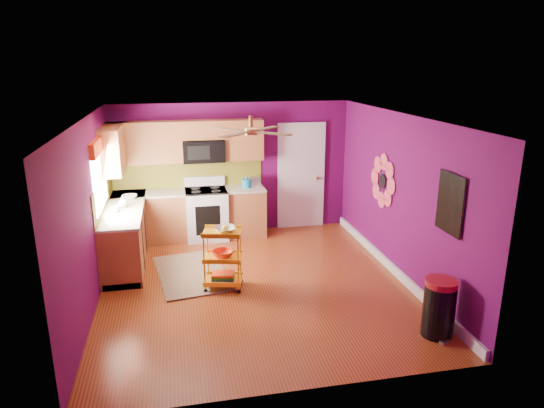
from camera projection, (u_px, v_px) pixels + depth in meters
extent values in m
plane|color=maroon|center=(255.00, 284.00, 7.30)|extent=(5.00, 5.00, 0.00)
cube|color=#590A4E|center=(233.00, 169.00, 9.29)|extent=(4.50, 0.04, 2.50)
cube|color=#590A4E|center=(298.00, 279.00, 4.60)|extent=(4.50, 0.04, 2.50)
cube|color=#590A4E|center=(89.00, 215.00, 6.51)|extent=(0.04, 5.00, 2.50)
cube|color=#590A4E|center=(400.00, 197.00, 7.38)|extent=(0.04, 5.00, 2.50)
cube|color=silver|center=(253.00, 117.00, 6.59)|extent=(4.50, 5.00, 0.04)
cube|color=white|center=(392.00, 268.00, 7.71)|extent=(0.05, 4.90, 0.14)
cube|color=brown|center=(126.00, 235.00, 8.07)|extent=(0.60, 2.30, 0.90)
cube|color=brown|center=(191.00, 216.00, 9.08)|extent=(2.80, 0.60, 0.90)
cube|color=beige|center=(123.00, 208.00, 7.93)|extent=(0.63, 2.30, 0.04)
cube|color=beige|center=(189.00, 191.00, 8.94)|extent=(2.80, 0.63, 0.04)
cube|color=black|center=(128.00, 257.00, 8.18)|extent=(0.54, 2.30, 0.10)
cube|color=black|center=(192.00, 236.00, 9.19)|extent=(2.80, 0.54, 0.10)
cube|color=white|center=(207.00, 215.00, 9.10)|extent=(0.76, 0.66, 0.92)
cube|color=black|center=(206.00, 191.00, 8.97)|extent=(0.76, 0.62, 0.03)
cube|color=white|center=(204.00, 181.00, 9.20)|extent=(0.76, 0.06, 0.18)
cube|color=black|center=(208.00, 220.00, 8.80)|extent=(0.45, 0.02, 0.55)
cube|color=brown|center=(145.00, 143.00, 8.67)|extent=(1.32, 0.33, 0.75)
cube|color=brown|center=(243.00, 140.00, 9.01)|extent=(0.72, 0.33, 0.75)
cube|color=brown|center=(203.00, 130.00, 8.81)|extent=(0.76, 0.33, 0.34)
cube|color=brown|center=(113.00, 148.00, 8.12)|extent=(0.33, 1.30, 0.75)
cube|color=black|center=(204.00, 151.00, 8.88)|extent=(0.76, 0.38, 0.40)
cube|color=#686117|center=(188.00, 173.00, 9.14)|extent=(2.80, 0.01, 0.51)
cube|color=#686117|center=(103.00, 193.00, 7.80)|extent=(0.01, 2.30, 0.51)
cube|color=white|center=(99.00, 176.00, 7.42)|extent=(0.03, 1.20, 1.00)
cube|color=#F84416|center=(98.00, 145.00, 7.29)|extent=(0.08, 1.35, 0.22)
cube|color=white|center=(301.00, 177.00, 9.59)|extent=(0.85, 0.04, 2.05)
cube|color=white|center=(301.00, 177.00, 9.57)|extent=(0.95, 0.02, 2.15)
sphere|color=#BF8C3F|center=(317.00, 178.00, 9.61)|extent=(0.07, 0.07, 0.07)
cylinder|color=black|center=(383.00, 181.00, 7.91)|extent=(0.01, 0.24, 0.24)
cube|color=#18719F|center=(451.00, 203.00, 5.97)|extent=(0.03, 0.52, 0.72)
cube|color=black|center=(450.00, 204.00, 5.97)|extent=(0.01, 0.56, 0.76)
cylinder|color=#BF8C3F|center=(251.00, 121.00, 6.80)|extent=(0.06, 0.06, 0.16)
cylinder|color=#BF8C3F|center=(251.00, 131.00, 6.84)|extent=(0.20, 0.20, 0.08)
cube|color=#4C2D19|center=(266.00, 128.00, 7.14)|extent=(0.47, 0.47, 0.01)
cube|color=#4C2D19|center=(230.00, 129.00, 7.04)|extent=(0.47, 0.47, 0.01)
cube|color=#4C2D19|center=(235.00, 135.00, 6.53)|extent=(0.47, 0.47, 0.01)
cube|color=#4C2D19|center=(274.00, 134.00, 6.64)|extent=(0.47, 0.47, 0.01)
cube|color=#311E10|center=(192.00, 273.00, 7.67)|extent=(1.24, 1.78, 0.02)
cylinder|color=yellow|center=(204.00, 263.00, 6.91)|extent=(0.02, 0.02, 0.85)
cylinder|color=yellow|center=(238.00, 264.00, 6.90)|extent=(0.02, 0.02, 0.85)
cylinder|color=yellow|center=(208.00, 254.00, 7.24)|extent=(0.02, 0.02, 0.85)
cylinder|color=yellow|center=(240.00, 255.00, 7.23)|extent=(0.02, 0.02, 0.85)
sphere|color=black|center=(205.00, 291.00, 7.04)|extent=(0.06, 0.06, 0.06)
sphere|color=black|center=(239.00, 291.00, 7.02)|extent=(0.06, 0.06, 0.06)
sphere|color=black|center=(209.00, 281.00, 7.36)|extent=(0.06, 0.06, 0.06)
sphere|color=black|center=(241.00, 281.00, 7.35)|extent=(0.06, 0.06, 0.06)
cube|color=yellow|center=(222.00, 233.00, 6.95)|extent=(0.62, 0.51, 0.03)
cube|color=yellow|center=(223.00, 258.00, 7.07)|extent=(0.62, 0.51, 0.03)
cube|color=yellow|center=(223.00, 280.00, 7.17)|extent=(0.62, 0.51, 0.03)
imported|color=beige|center=(225.00, 230.00, 6.94)|extent=(0.36, 0.36, 0.07)
sphere|color=yellow|center=(225.00, 228.00, 6.93)|extent=(0.10, 0.10, 0.10)
imported|color=#F84416|center=(223.00, 254.00, 7.05)|extent=(0.37, 0.37, 0.10)
cube|color=navy|center=(223.00, 278.00, 7.16)|extent=(0.36, 0.30, 0.04)
cube|color=#267233|center=(223.00, 276.00, 7.15)|extent=(0.36, 0.30, 0.03)
cube|color=#F84416|center=(223.00, 274.00, 7.14)|extent=(0.36, 0.30, 0.03)
cylinder|color=black|center=(439.00, 311.00, 5.88)|extent=(0.51, 0.51, 0.66)
cylinder|color=maroon|center=(442.00, 283.00, 5.77)|extent=(0.38, 0.38, 0.08)
cube|color=beige|center=(445.00, 342.00, 5.78)|extent=(0.15, 0.11, 0.03)
cylinder|color=#167DAA|center=(247.00, 183.00, 9.12)|extent=(0.18, 0.18, 0.16)
sphere|color=#167DAA|center=(247.00, 178.00, 9.09)|extent=(0.06, 0.06, 0.06)
cube|color=beige|center=(254.00, 182.00, 9.21)|extent=(0.22, 0.15, 0.18)
imported|color=#EA3F72|center=(123.00, 201.00, 7.88)|extent=(0.09, 0.09, 0.21)
imported|color=white|center=(122.00, 203.00, 7.85)|extent=(0.13, 0.13, 0.16)
imported|color=white|center=(130.00, 197.00, 8.39)|extent=(0.25, 0.25, 0.06)
imported|color=white|center=(115.00, 209.00, 7.64)|extent=(0.12, 0.12, 0.10)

